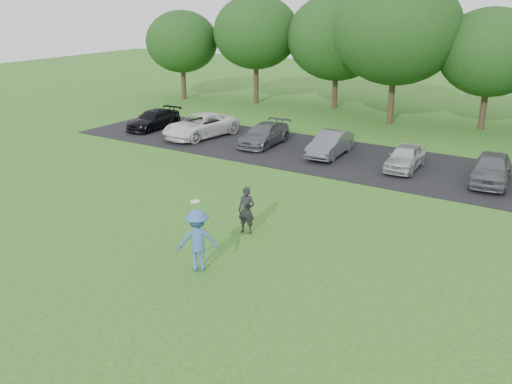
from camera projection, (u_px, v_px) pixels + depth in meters
The scene contains 6 objects.
ground at pixel (190, 269), 16.33m from camera, with size 100.00×100.00×0.00m, color #27691E.
parking_lot at pixel (365, 162), 26.65m from camera, with size 32.00×6.50×0.03m, color black.
frisbee_player at pixel (198, 240), 15.97m from camera, with size 1.35×1.27×2.21m.
camera_bystander at pixel (247, 210), 18.54m from camera, with size 0.63×0.48×1.57m.
parked_cars at pixel (344, 147), 26.79m from camera, with size 27.65×4.75×1.25m.
tree_row at pixel (463, 41), 32.02m from camera, with size 42.39×9.85×8.64m.
Camera 1 is at (9.52, -11.34, 7.46)m, focal length 40.00 mm.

